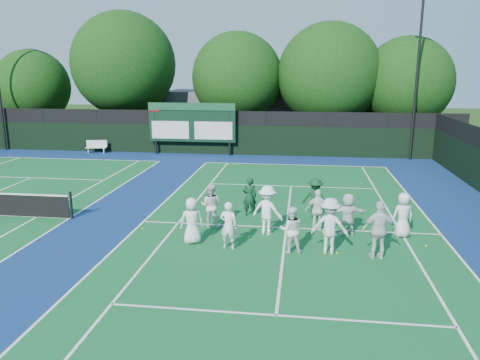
# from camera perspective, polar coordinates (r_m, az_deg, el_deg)

# --- Properties ---
(ground) EXTENTS (120.00, 120.00, 0.00)m
(ground) POSITION_cam_1_polar(r_m,az_deg,el_deg) (16.55, 5.53, -6.98)
(ground) COLOR #1B3A10
(ground) RESTS_ON ground
(court_apron) EXTENTS (34.00, 32.00, 0.01)m
(court_apron) POSITION_cam_1_polar(r_m,az_deg,el_deg) (18.64, -13.16, -4.91)
(court_apron) COLOR navy
(court_apron) RESTS_ON ground
(near_court) EXTENTS (11.05, 23.85, 0.01)m
(near_court) POSITION_cam_1_polar(r_m,az_deg,el_deg) (17.48, 5.66, -5.82)
(near_court) COLOR #125A28
(near_court) RESTS_ON ground
(back_fence) EXTENTS (34.00, 0.08, 3.00)m
(back_fence) POSITION_cam_1_polar(r_m,az_deg,el_deg) (32.47, -3.96, 5.55)
(back_fence) COLOR black
(back_fence) RESTS_ON ground
(scoreboard) EXTENTS (6.00, 0.21, 3.55)m
(scoreboard) POSITION_cam_1_polar(r_m,az_deg,el_deg) (32.19, -5.91, 6.94)
(scoreboard) COLOR black
(scoreboard) RESTS_ON ground
(clubhouse) EXTENTS (18.00, 6.00, 4.00)m
(clubhouse) POSITION_cam_1_polar(r_m,az_deg,el_deg) (39.77, 4.07, 7.90)
(clubhouse) COLOR #55555A
(clubhouse) RESTS_ON ground
(light_pole_right) EXTENTS (1.20, 0.30, 10.12)m
(light_pole_right) POSITION_cam_1_polar(r_m,az_deg,el_deg) (32.00, 20.91, 13.50)
(light_pole_right) COLOR black
(light_pole_right) RESTS_ON ground
(bench) EXTENTS (1.46, 0.66, 0.90)m
(bench) POSITION_cam_1_polar(r_m,az_deg,el_deg) (34.45, -17.09, 3.97)
(bench) COLOR silver
(bench) RESTS_ON ground
(tree_a) EXTENTS (5.79, 5.79, 7.31)m
(tree_a) POSITION_cam_1_polar(r_m,az_deg,el_deg) (40.96, -23.71, 10.17)
(tree_a) COLOR black
(tree_a) RESTS_ON ground
(tree_b) EXTENTS (7.83, 7.83, 10.05)m
(tree_b) POSITION_cam_1_polar(r_m,az_deg,el_deg) (37.59, -13.71, 13.26)
(tree_b) COLOR black
(tree_b) RESTS_ON ground
(tree_c) EXTENTS (6.68, 6.68, 8.49)m
(tree_c) POSITION_cam_1_polar(r_m,az_deg,el_deg) (35.42, -0.06, 12.09)
(tree_c) COLOR black
(tree_c) RESTS_ON ground
(tree_d) EXTENTS (7.47, 7.47, 9.09)m
(tree_d) POSITION_cam_1_polar(r_m,az_deg,el_deg) (35.15, 11.06, 12.15)
(tree_d) COLOR black
(tree_d) RESTS_ON ground
(tree_e) EXTENTS (6.42, 6.42, 8.06)m
(tree_e) POSITION_cam_1_polar(r_m,az_deg,el_deg) (35.88, 19.87, 10.87)
(tree_e) COLOR black
(tree_e) RESTS_ON ground
(tennis_ball_0) EXTENTS (0.07, 0.07, 0.07)m
(tennis_ball_0) POSITION_cam_1_polar(r_m,az_deg,el_deg) (16.71, -1.78, -6.59)
(tennis_ball_0) COLOR #BBD018
(tennis_ball_0) RESTS_ON ground
(tennis_ball_1) EXTENTS (0.07, 0.07, 0.07)m
(tennis_ball_1) POSITION_cam_1_polar(r_m,az_deg,el_deg) (17.18, 10.07, -6.23)
(tennis_ball_1) COLOR #BBD018
(tennis_ball_1) RESTS_ON ground
(tennis_ball_2) EXTENTS (0.07, 0.07, 0.07)m
(tennis_ball_2) POSITION_cam_1_polar(r_m,az_deg,el_deg) (16.80, 21.74, -7.46)
(tennis_ball_2) COLOR #BBD018
(tennis_ball_2) RESTS_ON ground
(tennis_ball_3) EXTENTS (0.07, 0.07, 0.07)m
(tennis_ball_3) POSITION_cam_1_polar(r_m,az_deg,el_deg) (17.56, -11.78, -5.87)
(tennis_ball_3) COLOR #BBD018
(tennis_ball_3) RESTS_ON ground
(tennis_ball_4) EXTENTS (0.07, 0.07, 0.07)m
(tennis_ball_4) POSITION_cam_1_polar(r_m,az_deg,el_deg) (20.51, 10.55, -3.02)
(tennis_ball_4) COLOR #BBD018
(tennis_ball_4) RESTS_ON ground
(tennis_ball_5) EXTENTS (0.07, 0.07, 0.07)m
(tennis_ball_5) POSITION_cam_1_polar(r_m,az_deg,el_deg) (15.36, 11.78, -8.71)
(tennis_ball_5) COLOR #BBD018
(tennis_ball_5) RESTS_ON ground
(player_front_0) EXTENTS (0.90, 0.73, 1.58)m
(player_front_0) POSITION_cam_1_polar(r_m,az_deg,el_deg) (15.77, -5.89, -4.97)
(player_front_0) COLOR white
(player_front_0) RESTS_ON ground
(player_front_1) EXTENTS (0.62, 0.45, 1.59)m
(player_front_1) POSITION_cam_1_polar(r_m,az_deg,el_deg) (15.21, -1.41, -5.57)
(player_front_1) COLOR white
(player_front_1) RESTS_ON ground
(player_front_2) EXTENTS (0.79, 0.64, 1.53)m
(player_front_2) POSITION_cam_1_polar(r_m,az_deg,el_deg) (15.02, 6.26, -6.03)
(player_front_2) COLOR white
(player_front_2) RESTS_ON ground
(player_front_3) EXTENTS (1.23, 0.79, 1.81)m
(player_front_3) POSITION_cam_1_polar(r_m,az_deg,el_deg) (15.11, 10.89, -5.52)
(player_front_3) COLOR silver
(player_front_3) RESTS_ON ground
(player_front_4) EXTENTS (1.13, 0.58, 1.84)m
(player_front_4) POSITION_cam_1_polar(r_m,az_deg,el_deg) (15.04, 16.62, -5.87)
(player_front_4) COLOR silver
(player_front_4) RESTS_ON ground
(player_back_0) EXTENTS (0.85, 0.70, 1.64)m
(player_back_0) POSITION_cam_1_polar(r_m,az_deg,el_deg) (17.35, -3.56, -3.13)
(player_back_0) COLOR silver
(player_back_0) RESTS_ON ground
(player_back_1) EXTENTS (1.30, 1.01, 1.77)m
(player_back_1) POSITION_cam_1_polar(r_m,az_deg,el_deg) (16.56, 3.35, -3.70)
(player_back_1) COLOR white
(player_back_1) RESTS_ON ground
(player_back_2) EXTENTS (0.92, 0.43, 1.54)m
(player_back_2) POSITION_cam_1_polar(r_m,az_deg,el_deg) (17.16, 9.47, -3.65)
(player_back_2) COLOR white
(player_back_2) RESTS_ON ground
(player_back_3) EXTENTS (1.47, 0.69, 1.52)m
(player_back_3) POSITION_cam_1_polar(r_m,az_deg,el_deg) (16.92, 13.01, -4.08)
(player_back_3) COLOR white
(player_back_3) RESTS_ON ground
(player_back_4) EXTENTS (0.90, 0.74, 1.60)m
(player_back_4) POSITION_cam_1_polar(r_m,az_deg,el_deg) (17.22, 19.24, -4.06)
(player_back_4) COLOR white
(player_back_4) RESTS_ON ground
(coach_left) EXTENTS (0.65, 0.50, 1.58)m
(coach_left) POSITION_cam_1_polar(r_m,az_deg,el_deg) (18.65, 1.17, -2.03)
(coach_left) COLOR #0F3820
(coach_left) RESTS_ON ground
(coach_right) EXTENTS (1.15, 0.83, 1.61)m
(coach_right) POSITION_cam_1_polar(r_m,az_deg,el_deg) (18.56, 9.16, -2.22)
(coach_right) COLOR #103A1E
(coach_right) RESTS_ON ground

